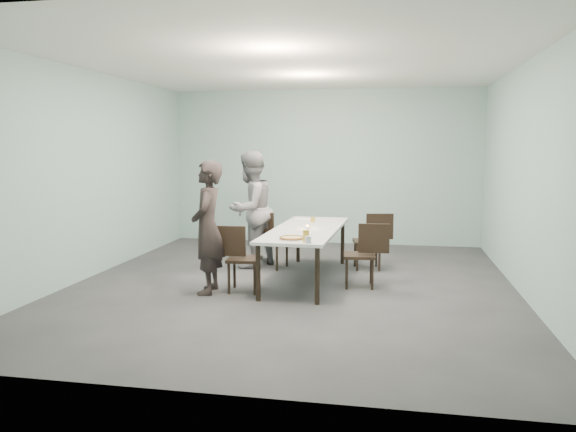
% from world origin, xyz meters
% --- Properties ---
extents(ground, '(7.00, 7.00, 0.00)m').
position_xyz_m(ground, '(0.00, 0.00, 0.00)').
color(ground, '#333335').
rests_on(ground, ground).
extents(room_shell, '(6.02, 7.02, 3.01)m').
position_xyz_m(room_shell, '(0.00, 0.00, 2.03)').
color(room_shell, '#91B6B0').
rests_on(room_shell, ground).
extents(table, '(0.99, 2.63, 0.75)m').
position_xyz_m(table, '(0.14, 0.33, 0.69)').
color(table, white).
rests_on(table, ground).
extents(chair_near_left, '(0.62, 0.45, 0.87)m').
position_xyz_m(chair_near_left, '(-0.64, -0.45, 0.50)').
color(chair_near_left, black).
rests_on(chair_near_left, ground).
extents(chair_far_left, '(0.65, 0.52, 0.87)m').
position_xyz_m(chair_far_left, '(-0.58, 1.07, 0.50)').
color(chair_far_left, black).
rests_on(chair_far_left, ground).
extents(chair_near_right, '(0.63, 0.46, 0.87)m').
position_xyz_m(chair_near_right, '(1.00, 0.09, 0.50)').
color(chair_near_right, black).
rests_on(chair_near_right, ground).
extents(chair_far_right, '(0.64, 0.49, 0.87)m').
position_xyz_m(chair_far_right, '(1.05, 1.25, 0.50)').
color(chair_far_right, black).
rests_on(chair_far_right, ground).
extents(diner_near, '(0.49, 0.68, 1.73)m').
position_xyz_m(diner_near, '(-1.00, -0.60, 0.86)').
color(diner_near, black).
rests_on(diner_near, ground).
extents(diner_far, '(1.01, 1.10, 1.84)m').
position_xyz_m(diner_far, '(-0.86, 1.06, 0.92)').
color(diner_far, gray).
rests_on(diner_far, ground).
extents(pizza, '(0.34, 0.34, 0.04)m').
position_xyz_m(pizza, '(0.12, -0.67, 0.77)').
color(pizza, white).
rests_on(pizza, table).
extents(side_plate, '(0.18, 0.18, 0.01)m').
position_xyz_m(side_plate, '(0.25, -0.17, 0.76)').
color(side_plate, white).
rests_on(side_plate, table).
extents(beer_glass, '(0.08, 0.08, 0.15)m').
position_xyz_m(beer_glass, '(0.32, -0.83, 0.82)').
color(beer_glass, gold).
rests_on(beer_glass, table).
extents(water_tumbler, '(0.08, 0.08, 0.09)m').
position_xyz_m(water_tumbler, '(0.36, -0.92, 0.80)').
color(water_tumbler, silver).
rests_on(water_tumbler, table).
extents(tealight, '(0.06, 0.06, 0.05)m').
position_xyz_m(tealight, '(0.17, 0.29, 0.77)').
color(tealight, silver).
rests_on(tealight, table).
extents(amber_tumbler, '(0.07, 0.07, 0.08)m').
position_xyz_m(amber_tumbler, '(0.14, 0.98, 0.79)').
color(amber_tumbler, gold).
rests_on(amber_tumbler, table).
extents(menu, '(0.31, 0.23, 0.01)m').
position_xyz_m(menu, '(-0.05, 1.30, 0.75)').
color(menu, silver).
rests_on(menu, table).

